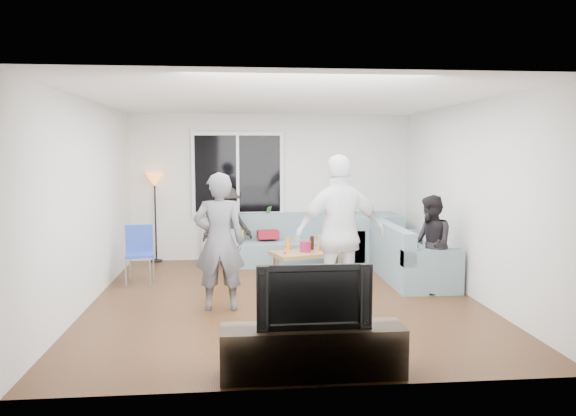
{
  "coord_description": "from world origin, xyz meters",
  "views": [
    {
      "loc": [
        -0.62,
        -7.07,
        1.96
      ],
      "look_at": [
        0.1,
        0.6,
        1.15
      ],
      "focal_mm": 34.13,
      "sensor_mm": 36.0,
      "label": 1
    }
  ],
  "objects": [
    {
      "name": "side_chair",
      "position": [
        -2.05,
        1.0,
        0.43
      ],
      "size": [
        0.46,
        0.46,
        0.86
      ],
      "primitive_type": null,
      "rotation": [
        0.0,
        0.0,
        0.17
      ],
      "color": "#2943B1",
      "rests_on": "floor"
    },
    {
      "name": "bottle_a",
      "position": [
        0.18,
        1.39,
        0.5
      ],
      "size": [
        0.07,
        0.07,
        0.2
      ],
      "primitive_type": "cylinder",
      "color": "orange",
      "rests_on": "coffee_table"
    },
    {
      "name": "floor",
      "position": [
        0.0,
        0.0,
        -0.02
      ],
      "size": [
        5.0,
        5.5,
        0.04
      ],
      "primitive_type": "cube",
      "color": "#56351C",
      "rests_on": "ground"
    },
    {
      "name": "wall_right",
      "position": [
        2.52,
        0.0,
        1.3
      ],
      "size": [
        0.04,
        5.5,
        2.6
      ],
      "primitive_type": "cube",
      "color": "silver",
      "rests_on": "ground"
    },
    {
      "name": "pitcher",
      "position": [
        0.43,
        1.2,
        0.49
      ],
      "size": [
        0.17,
        0.17,
        0.17
      ],
      "primitive_type": "cylinder",
      "color": "maroon",
      "rests_on": "coffee_table"
    },
    {
      "name": "wall_left",
      "position": [
        -2.52,
        0.0,
        1.3
      ],
      "size": [
        0.04,
        5.5,
        2.6
      ],
      "primitive_type": "cube",
      "color": "silver",
      "rests_on": "ground"
    },
    {
      "name": "cushion_red",
      "position": [
        -0.09,
        2.33,
        0.51
      ],
      "size": [
        0.38,
        0.33,
        0.13
      ],
      "primitive_type": "cube",
      "rotation": [
        0.0,
        0.0,
        0.08
      ],
      "color": "maroon",
      "rests_on": "sofa_back_section"
    },
    {
      "name": "sofa_right_section",
      "position": [
        2.02,
        0.94,
        0.42
      ],
      "size": [
        2.0,
        0.85,
        0.85
      ],
      "primitive_type": null,
      "rotation": [
        0.0,
        0.0,
        1.57
      ],
      "color": "slate",
      "rests_on": "floor"
    },
    {
      "name": "wall_front",
      "position": [
        0.0,
        -2.77,
        1.3
      ],
      "size": [
        5.0,
        0.04,
        2.6
      ],
      "primitive_type": "cube",
      "color": "silver",
      "rests_on": "ground"
    },
    {
      "name": "sofa_back_section",
      "position": [
        0.37,
        2.27,
        0.42
      ],
      "size": [
        2.3,
        0.85,
        0.85
      ],
      "primitive_type": null,
      "color": "slate",
      "rests_on": "floor"
    },
    {
      "name": "vase",
      "position": [
        -0.66,
        2.62,
        0.7
      ],
      "size": [
        0.16,
        0.16,
        0.17
      ],
      "primitive_type": "imported",
      "rotation": [
        0.0,
        0.0,
        0.01
      ],
      "color": "white",
      "rests_on": "radiator"
    },
    {
      "name": "window_glass",
      "position": [
        -0.6,
        2.65,
        1.55
      ],
      "size": [
        1.5,
        0.02,
        1.35
      ],
      "primitive_type": "cube",
      "color": "black",
      "rests_on": "window_frame"
    },
    {
      "name": "television",
      "position": [
        0.02,
        -2.5,
        0.72
      ],
      "size": [
        0.99,
        0.13,
        0.57
      ],
      "primitive_type": "imported",
      "color": "black",
      "rests_on": "tv_console"
    },
    {
      "name": "player_right",
      "position": [
        0.62,
        -0.65,
        0.96
      ],
      "size": [
        1.18,
        0.63,
        1.92
      ],
      "primitive_type": "imported",
      "rotation": [
        0.0,
        0.0,
        3.29
      ],
      "color": "white",
      "rests_on": "floor"
    },
    {
      "name": "bottle_c",
      "position": [
        0.56,
        1.39,
        0.51
      ],
      "size": [
        0.07,
        0.07,
        0.22
      ],
      "primitive_type": "cylinder",
      "color": "black",
      "rests_on": "coffee_table"
    },
    {
      "name": "floor_lamp",
      "position": [
        -2.05,
        2.65,
        0.78
      ],
      "size": [
        0.32,
        0.32,
        1.56
      ],
      "primitive_type": null,
      "color": "orange",
      "rests_on": "floor"
    },
    {
      "name": "radiator",
      "position": [
        -0.6,
        2.65,
        0.31
      ],
      "size": [
        1.3,
        0.12,
        0.62
      ],
      "primitive_type": "cube",
      "color": "silver",
      "rests_on": "floor"
    },
    {
      "name": "tv_console",
      "position": [
        0.02,
        -2.5,
        0.22
      ],
      "size": [
        1.6,
        0.4,
        0.44
      ],
      "primitive_type": "cube",
      "color": "#332619",
      "rests_on": "floor"
    },
    {
      "name": "cushion_yellow",
      "position": [
        -0.71,
        2.25,
        0.51
      ],
      "size": [
        0.4,
        0.35,
        0.14
      ],
      "primitive_type": "cube",
      "rotation": [
        0.0,
        0.0,
        -0.07
      ],
      "color": "gold",
      "rests_on": "sofa_back_section"
    },
    {
      "name": "spectator_right",
      "position": [
        2.02,
        0.11,
        0.68
      ],
      "size": [
        0.57,
        0.7,
        1.36
      ],
      "primitive_type": "imported",
      "rotation": [
        0.0,
        0.0,
        -1.66
      ],
      "color": "black",
      "rests_on": "floor"
    },
    {
      "name": "player_left",
      "position": [
        -0.84,
        -0.42,
        0.85
      ],
      "size": [
        0.62,
        0.41,
        1.7
      ],
      "primitive_type": "imported",
      "rotation": [
        0.0,
        0.0,
        3.13
      ],
      "color": "#505055",
      "rests_on": "floor"
    },
    {
      "name": "wall_back",
      "position": [
        0.0,
        2.77,
        1.3
      ],
      "size": [
        5.0,
        0.04,
        2.6
      ],
      "primitive_type": "cube",
      "color": "silver",
      "rests_on": "ground"
    },
    {
      "name": "coffee_table",
      "position": [
        0.47,
        1.25,
        0.2
      ],
      "size": [
        1.24,
        0.92,
        0.4
      ],
      "primitive_type": "cube",
      "rotation": [
        0.0,
        0.0,
        0.33
      ],
      "color": "olive",
      "rests_on": "floor"
    },
    {
      "name": "potted_plant",
      "position": [
        -0.09,
        2.62,
        0.8
      ],
      "size": [
        0.24,
        0.21,
        0.36
      ],
      "primitive_type": "imported",
      "rotation": [
        0.0,
        0.0,
        0.31
      ],
      "color": "#2F6D2B",
      "rests_on": "radiator"
    },
    {
      "name": "window_frame",
      "position": [
        -0.6,
        2.69,
        1.55
      ],
      "size": [
        1.62,
        0.06,
        1.47
      ],
      "primitive_type": "cube",
      "color": "white",
      "rests_on": "wall_back"
    },
    {
      "name": "window_mullion",
      "position": [
        -0.6,
        2.64,
        1.55
      ],
      "size": [
        0.05,
        0.03,
        1.35
      ],
      "primitive_type": "cube",
      "color": "white",
      "rests_on": "window_frame"
    },
    {
      "name": "ceiling",
      "position": [
        0.0,
        0.0,
        2.62
      ],
      "size": [
        5.0,
        5.5,
        0.04
      ],
      "primitive_type": "cube",
      "color": "white",
      "rests_on": "ground"
    },
    {
      "name": "bottle_d",
      "position": [
        0.65,
        1.15,
        0.53
      ],
      "size": [
        0.07,
        0.07,
        0.26
      ],
      "primitive_type": "cylinder",
      "color": "orange",
      "rests_on": "coffee_table"
    },
    {
      "name": "spectator_back",
      "position": [
        -0.79,
        2.3,
        0.67
      ],
      "size": [
        0.96,
        0.7,
        1.35
      ],
      "primitive_type": "imported",
      "rotation": [
        0.0,
        0.0,
        0.25
      ],
      "color": "black",
      "rests_on": "floor"
    },
    {
      "name": "sofa_corner",
      "position": [
        1.77,
        2.27,
        0.42
      ],
      "size": [
        0.85,
        0.85,
        0.85
      ],
      "primitive_type": "cube",
      "color": "slate",
      "rests_on": "floor"
    }
  ]
}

